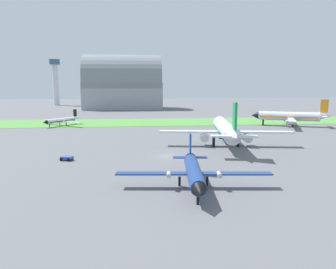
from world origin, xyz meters
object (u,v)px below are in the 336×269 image
at_px(airplane_taxiing_turboprop, 62,120).
at_px(airplane_foreground_turboprop, 194,171).
at_px(airplane_midfield_jet, 226,129).
at_px(airplane_parked_jet_far, 290,116).
at_px(baggage_cart_near_gate, 67,158).
at_px(control_tower, 55,78).

bearing_deg(airplane_taxiing_turboprop, airplane_foreground_turboprop, 62.34).
relative_size(airplane_midfield_jet, airplane_taxiing_turboprop, 2.05).
xyz_separation_m(airplane_parked_jet_far, airplane_foreground_turboprop, (-51.07, -69.14, -1.13)).
distance_m(airplane_taxiing_turboprop, airplane_parked_jet_far, 89.58).
relative_size(airplane_taxiing_turboprop, baggage_cart_near_gate, 6.04).
height_order(airplane_foreground_turboprop, control_tower, control_tower).
height_order(airplane_taxiing_turboprop, baggage_cart_near_gate, airplane_taxiing_turboprop).
distance_m(airplane_parked_jet_far, baggage_cart_near_gate, 89.38).
xyz_separation_m(airplane_taxiing_turboprop, airplane_foreground_turboprop, (37.94, -79.13, 0.46)).
xyz_separation_m(baggage_cart_near_gate, control_tower, (-47.07, 187.84, 20.45)).
bearing_deg(baggage_cart_near_gate, airplane_midfield_jet, -144.17).
bearing_deg(airplane_parked_jet_far, airplane_foreground_turboprop, 76.71).
relative_size(airplane_midfield_jet, airplane_parked_jet_far, 1.23).
distance_m(baggage_cart_near_gate, control_tower, 194.73).
distance_m(airplane_taxiing_turboprop, airplane_foreground_turboprop, 87.75).
xyz_separation_m(airplane_midfield_jet, baggage_cart_near_gate, (-38.26, -12.02, -3.87)).
bearing_deg(airplane_midfield_jet, control_tower, 34.58).
distance_m(airplane_midfield_jet, airplane_foreground_turboprop, 35.52).
relative_size(airplane_midfield_jet, baggage_cart_near_gate, 12.38).
bearing_deg(airplane_foreground_turboprop, airplane_taxiing_turboprop, -148.39).
relative_size(airplane_parked_jet_far, control_tower, 0.80).
distance_m(airplane_taxiing_turboprop, control_tower, 134.52).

